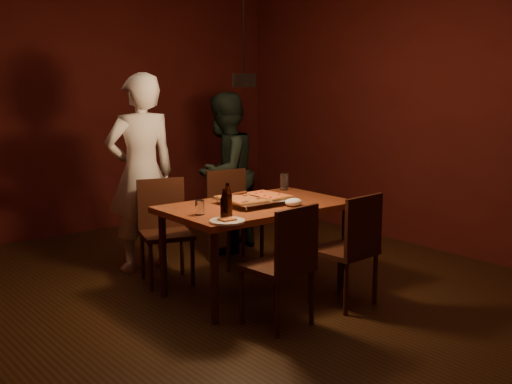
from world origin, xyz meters
TOP-DOWN VIEW (x-y plane):
  - room_shell at (0.00, 0.00)m, footprint 6.00×6.00m
  - dining_table at (0.19, 0.09)m, footprint 1.50×0.90m
  - chair_far_left at (-0.24, 0.84)m, footprint 0.53×0.53m
  - chair_far_right at (0.54, 0.92)m, footprint 0.47×0.47m
  - chair_near_left at (-0.12, -0.64)m, footprint 0.46×0.46m
  - chair_near_right at (0.56, -0.64)m, footprint 0.45×0.45m
  - pizza_tray at (0.20, 0.11)m, footprint 0.58×0.48m
  - pizza_meat at (0.05, 0.11)m, footprint 0.31×0.45m
  - pizza_cheese at (0.33, 0.11)m, footprint 0.27×0.41m
  - spatula at (0.20, 0.13)m, footprint 0.21×0.25m
  - beer_bottle_a at (-0.35, -0.22)m, footprint 0.06×0.06m
  - beer_bottle_b at (-0.31, -0.20)m, footprint 0.07×0.07m
  - water_glass_left at (-0.40, 0.03)m, footprint 0.07×0.07m
  - water_glass_right at (0.81, 0.46)m, footprint 0.07×0.07m
  - plate_slice at (-0.39, -0.31)m, footprint 0.25×0.25m
  - napkin at (0.38, -0.16)m, footprint 0.15×0.12m
  - diner_white at (-0.23, 1.26)m, footprint 0.71×0.51m
  - diner_dark at (0.73, 1.31)m, footprint 0.97×0.88m
  - pendant_lamp at (0.00, 0.00)m, footprint 0.18×0.18m

SIDE VIEW (x-z plane):
  - chair_far_left at x=-0.24m, z-range 0.29..0.78m
  - chair_far_right at x=0.54m, z-range 0.29..0.78m
  - chair_near_left at x=-0.12m, z-range 0.29..0.78m
  - chair_near_right at x=0.56m, z-range 0.29..0.78m
  - dining_table at x=0.19m, z-range 0.30..1.05m
  - plate_slice at x=-0.39m, z-range 0.75..0.77m
  - pizza_tray at x=0.20m, z-range 0.75..0.80m
  - napkin at x=0.38m, z-range 0.75..0.81m
  - water_glass_left at x=-0.40m, z-range 0.75..0.86m
  - pizza_meat at x=0.05m, z-range 0.80..0.82m
  - pizza_cheese at x=0.33m, z-range 0.80..0.82m
  - diner_dark at x=0.73m, z-range 0.00..1.62m
  - spatula at x=0.20m, z-range 0.79..0.83m
  - water_glass_right at x=0.81m, z-range 0.75..0.90m
  - beer_bottle_a at x=-0.35m, z-range 0.75..0.98m
  - beer_bottle_b at x=-0.31m, z-range 0.75..1.01m
  - diner_white at x=-0.23m, z-range 0.00..1.81m
  - room_shell at x=0.00m, z-range -1.60..4.40m
  - pendant_lamp at x=0.00m, z-range 1.21..2.31m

